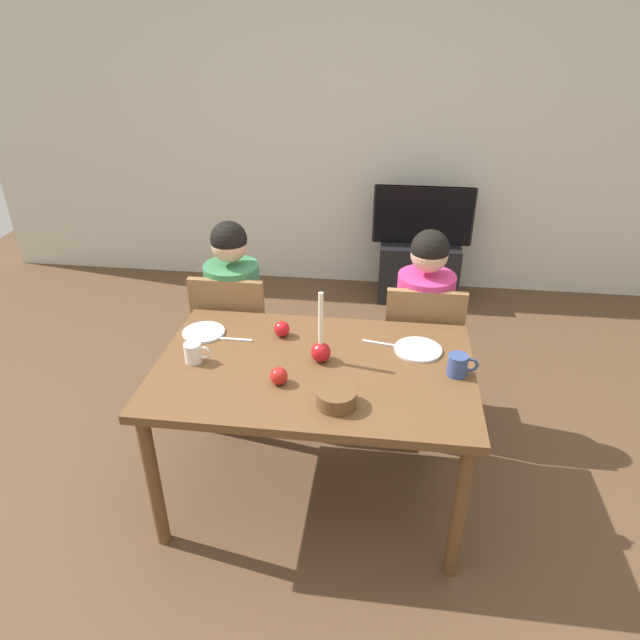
% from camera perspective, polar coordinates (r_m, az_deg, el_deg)
% --- Properties ---
extents(ground_plane, '(7.68, 7.68, 0.00)m').
position_cam_1_polar(ground_plane, '(2.96, -0.52, -16.86)').
color(ground_plane, brown).
extents(back_wall, '(6.40, 0.10, 2.60)m').
position_cam_1_polar(back_wall, '(4.73, 3.95, 18.75)').
color(back_wall, beige).
rests_on(back_wall, ground).
extents(dining_table, '(1.40, 0.90, 0.75)m').
position_cam_1_polar(dining_table, '(2.53, -0.59, -6.21)').
color(dining_table, brown).
rests_on(dining_table, ground).
extents(chair_left, '(0.40, 0.40, 0.90)m').
position_cam_1_polar(chair_left, '(3.21, -8.63, -1.55)').
color(chair_left, olive).
rests_on(chair_left, ground).
extents(chair_right, '(0.40, 0.40, 0.90)m').
position_cam_1_polar(chair_right, '(3.11, 10.17, -2.78)').
color(chair_right, olive).
rests_on(chair_right, ground).
extents(person_left_child, '(0.30, 0.30, 1.17)m').
position_cam_1_polar(person_left_child, '(3.21, -8.56, -0.37)').
color(person_left_child, '#33384C').
rests_on(person_left_child, ground).
extents(person_right_child, '(0.30, 0.30, 1.17)m').
position_cam_1_polar(person_right_child, '(3.11, 10.25, -1.56)').
color(person_right_child, '#33384C').
rests_on(person_right_child, ground).
extents(tv_stand, '(0.64, 0.40, 0.48)m').
position_cam_1_polar(tv_stand, '(4.74, 9.94, 5.01)').
color(tv_stand, black).
rests_on(tv_stand, ground).
extents(tv, '(0.79, 0.05, 0.46)m').
position_cam_1_polar(tv, '(4.58, 10.43, 10.40)').
color(tv, black).
rests_on(tv, tv_stand).
extents(candle_centerpiece, '(0.09, 0.09, 0.34)m').
position_cam_1_polar(candle_centerpiece, '(2.48, 0.08, -2.81)').
color(candle_centerpiece, red).
rests_on(candle_centerpiece, dining_table).
extents(plate_left, '(0.20, 0.20, 0.01)m').
position_cam_1_polar(plate_left, '(2.78, -11.73, -1.22)').
color(plate_left, silver).
rests_on(plate_left, dining_table).
extents(plate_right, '(0.22, 0.22, 0.01)m').
position_cam_1_polar(plate_right, '(2.62, 9.92, -2.97)').
color(plate_right, silver).
rests_on(plate_right, dining_table).
extents(mug_left, '(0.12, 0.08, 0.09)m').
position_cam_1_polar(mug_left, '(2.55, -12.69, -3.26)').
color(mug_left, silver).
rests_on(mug_left, dining_table).
extents(mug_right, '(0.13, 0.09, 0.10)m').
position_cam_1_polar(mug_right, '(2.47, 13.86, -4.46)').
color(mug_right, '#33477F').
rests_on(mug_right, dining_table).
extents(fork_left, '(0.18, 0.01, 0.01)m').
position_cam_1_polar(fork_left, '(2.69, -8.77, -1.96)').
color(fork_left, silver).
rests_on(fork_left, dining_table).
extents(fork_right, '(0.18, 0.05, 0.01)m').
position_cam_1_polar(fork_right, '(2.65, 6.25, -2.40)').
color(fork_right, silver).
rests_on(fork_right, dining_table).
extents(bowl_walnuts, '(0.16, 0.16, 0.07)m').
position_cam_1_polar(bowl_walnuts, '(2.23, 1.66, -7.91)').
color(bowl_walnuts, brown).
rests_on(bowl_walnuts, dining_table).
extents(apple_near_candle, '(0.08, 0.08, 0.08)m').
position_cam_1_polar(apple_near_candle, '(2.35, -4.20, -5.68)').
color(apple_near_candle, red).
rests_on(apple_near_candle, dining_table).
extents(apple_by_left_plate, '(0.08, 0.08, 0.08)m').
position_cam_1_polar(apple_by_left_plate, '(2.69, -3.89, -0.91)').
color(apple_by_left_plate, red).
rests_on(apple_by_left_plate, dining_table).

